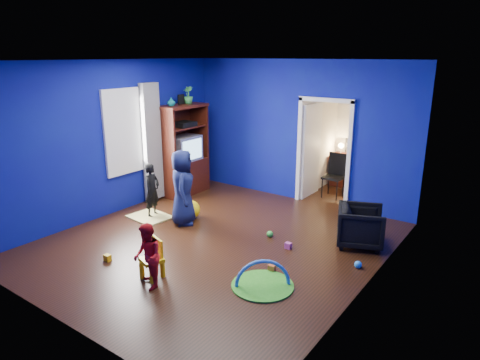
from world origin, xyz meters
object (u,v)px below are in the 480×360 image
Objects in this scene: toddler_red at (147,256)px; crt_tv at (184,148)px; child_black at (152,190)px; hopper_ball at (191,210)px; tv_armoire at (183,150)px; armchair at (361,226)px; vase at (171,102)px; play_mat at (263,285)px; kid_chair at (152,261)px; study_desk at (350,171)px; folding_chair at (333,177)px; child_navy at (183,188)px.

crt_tv is at bearing 158.93° from toddler_red.
child_black is 0.82m from hopper_ball.
toddler_red is at bearing -148.37° from child_black.
armchair is at bearing -5.07° from tv_armoire.
tv_armoire is 0.06m from crt_tv.
hopper_ball is (-3.02, -0.73, -0.15)m from armchair.
crt_tv is (0.04, 0.30, -1.03)m from vase.
child_black is 3.29m from play_mat.
kid_chair is at bearing -54.54° from crt_tv.
child_black is at bearing 83.31° from armchair.
child_black is 1.58m from crt_tv.
study_desk is (1.65, 3.70, 0.20)m from hopper_ball.
armchair is at bearing -55.82° from folding_chair.
toddler_red is at bearing -54.45° from crt_tv.
armchair is at bearing 72.91° from kid_chair.
tv_armoire reaches higher than kid_chair.
crt_tv is 1.79m from hopper_ball.
child_black reaches higher than armchair.
crt_tv reaches higher than study_desk.
child_black is at bearing 155.04° from kid_chair.
tv_armoire is at bearing 90.00° from vase.
play_mat is at bearing -33.46° from tv_armoire.
vase is 3.99m from kid_chair.
study_desk is (2.82, 2.90, -1.67)m from vase.
hopper_ball is 3.21m from folding_chair.
kid_chair is 5.71m from study_desk.
child_navy is at bearing -47.82° from tv_armoire.
folding_chair is (1.65, 2.74, 0.28)m from hopper_ball.
crt_tv is at bearing 0.00° from tv_armoire.
kid_chair is (2.23, -2.78, -1.80)m from vase.
hopper_ball is at bearing -44.14° from crt_tv.
vase is at bearing 147.57° from kid_chair.
vase reaches higher than armchair.
folding_chair is (2.78, 1.64, -0.56)m from crt_tv.
vase reaches higher than tv_armoire.
hopper_ball is 0.42× the size of play_mat.
folding_chair is (2.82, 1.64, -0.52)m from tv_armoire.
kid_chair is at bearing -153.24° from play_mat.
play_mat is (-0.58, -2.01, -0.32)m from armchair.
child_black is 1.17× the size of toddler_red.
tv_armoire is at bearing 146.54° from play_mat.
armchair is 1.44× the size of kid_chair.
study_desk is at bearing -43.69° from child_black.
child_navy is 0.57m from hopper_ball.
kid_chair reaches higher than play_mat.
vase is at bearing 10.41° from child_black.
crt_tv is 4.40m from play_mat.
hopper_ball is at bearing -114.06° from study_desk.
kid_chair is (-1.95, -2.70, -0.08)m from armchair.
vase is 0.19× the size of folding_chair.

